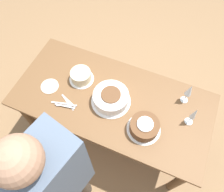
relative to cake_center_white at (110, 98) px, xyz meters
The scene contains 10 objects.
ground_plane 0.78m from the cake_center_white, 78.66° to the left, with size 12.00×12.00×0.00m, color #8E6B47.
dining_table 0.16m from the cake_center_white, 78.66° to the left, with size 1.66×0.79×0.73m.
cake_center_white is the anchor object (origin of this frame).
cake_front_chocolate 0.36m from the cake_center_white, 21.02° to the right, with size 0.26×0.26×0.11m.
cake_back_decorated 0.33m from the cake_center_white, 162.44° to the left, with size 0.22×0.22×0.10m.
wine_glass_near 0.62m from the cake_center_white, 23.90° to the left, with size 0.06×0.06×0.22m.
wine_glass_far 0.65m from the cake_center_white, ahead, with size 0.06×0.06×0.22m.
dessert_plate_left 0.55m from the cake_center_white, behind, with size 0.15×0.15×0.01m.
fork_pile 0.37m from the cake_center_white, 152.38° to the right, with size 0.22×0.12×0.01m.
person_cutting 0.78m from the cake_center_white, 91.08° to the right, with size 0.31×0.44×1.67m.
Camera 1 is at (0.34, -0.81, 2.32)m, focal length 35.00 mm.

